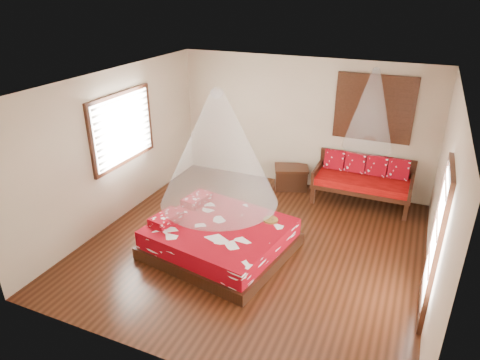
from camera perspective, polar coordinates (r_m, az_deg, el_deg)
name	(u,v)px	position (r m, az deg, el deg)	size (l,w,h in m)	color
room	(256,171)	(6.84, 2.11, 1.24)	(5.54, 5.54, 2.84)	black
bed	(219,238)	(7.23, -2.77, -7.69)	(2.45, 2.29, 0.64)	black
daybed	(363,179)	(9.03, 16.07, 0.19)	(1.92, 0.85, 0.97)	black
storage_chest	(291,177)	(9.46, 6.81, 0.37)	(0.86, 0.74, 0.50)	black
shutter_panel	(374,108)	(8.90, 17.44, 9.10)	(1.52, 0.06, 1.32)	black
window_left	(123,129)	(8.20, -15.35, 6.62)	(0.10, 1.74, 1.34)	black
glazed_door	(435,245)	(6.09, 24.53, -7.85)	(0.08, 1.02, 2.16)	black
wine_tray	(271,218)	(7.20, 4.11, -5.07)	(0.25, 0.25, 0.20)	brown
mosquito_net_main	(218,148)	(6.51, -2.91, 4.23)	(1.87, 1.87, 1.80)	white
mosquito_net_daybed	(371,109)	(8.42, 17.11, 9.02)	(0.94, 0.94, 1.50)	white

